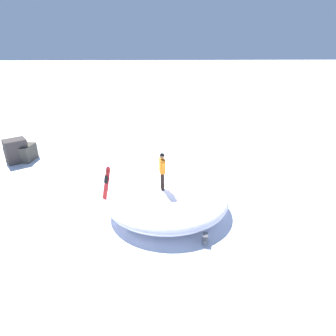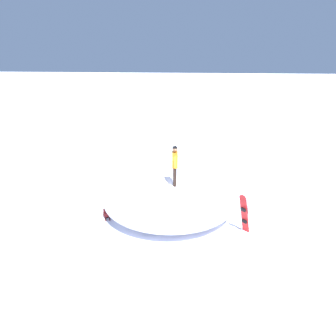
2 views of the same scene
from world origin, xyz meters
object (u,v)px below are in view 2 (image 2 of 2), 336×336
backpack_near (148,183)px  backpack_far (107,213)px  snowboard_primary_upright (244,213)px  snowboarder_standing (175,162)px

backpack_near → backpack_far: bearing=-108.7°
snowboard_primary_upright → backpack_far: (-5.36, 0.44, -0.67)m
backpack_near → backpack_far: size_ratio=1.05×
backpack_near → snowboard_primary_upright: bearing=-40.5°
backpack_near → backpack_far: (-1.09, -3.21, -0.04)m
snowboarder_standing → backpack_far: 3.47m
snowboard_primary_upright → backpack_near: bearing=139.5°
snowboarder_standing → backpack_near: bearing=124.8°
backpack_far → snowboarder_standing: bearing=19.3°
snowboard_primary_upright → backpack_near: (-4.27, 3.65, -0.64)m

